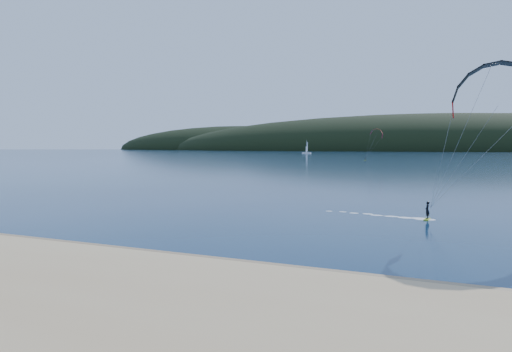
# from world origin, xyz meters

# --- Properties ---
(ground) EXTENTS (1800.00, 1800.00, 0.00)m
(ground) POSITION_xyz_m (0.00, 0.00, 0.00)
(ground) COLOR #08203E
(ground) RESTS_ON ground
(wet_sand) EXTENTS (220.00, 2.50, 0.10)m
(wet_sand) POSITION_xyz_m (0.00, 4.50, 0.05)
(wet_sand) COLOR #82674C
(wet_sand) RESTS_ON ground
(headland) EXTENTS (1200.00, 310.00, 140.00)m
(headland) POSITION_xyz_m (0.63, 745.28, 0.00)
(headland) COLOR black
(headland) RESTS_ON ground
(kitesurfer_near) EXTENTS (20.00, 7.25, 12.89)m
(kitesurfer_near) POSITION_xyz_m (18.40, 23.55, 10.02)
(kitesurfer_near) COLOR #B5DB19
(kitesurfer_near) RESTS_ON ground
(kitesurfer_far) EXTENTS (10.28, 7.21, 14.96)m
(kitesurfer_far) POSITION_xyz_m (-21.46, 206.84, 12.06)
(kitesurfer_far) COLOR #B5DB19
(kitesurfer_far) RESTS_ON ground
(sailboat) EXTENTS (8.47, 5.58, 12.31)m
(sailboat) POSITION_xyz_m (-116.09, 396.11, 0.91)
(sailboat) COLOR white
(sailboat) RESTS_ON ground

